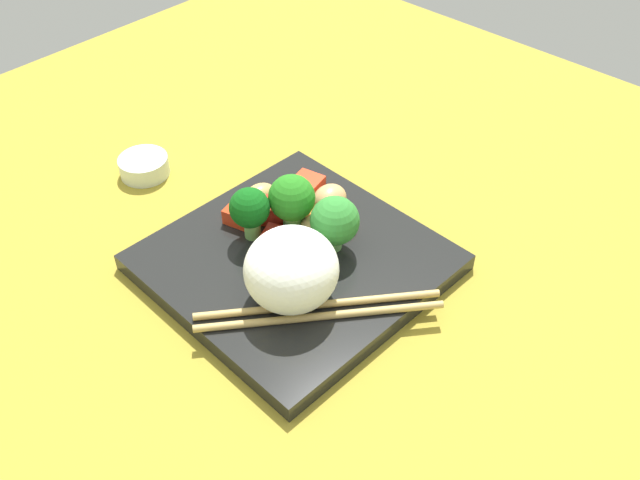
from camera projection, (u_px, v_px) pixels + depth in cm
name	position (u px, v px, depth cm)	size (l,w,h in cm)	color
ground_plane	(295.00, 276.00, 67.36)	(110.00, 110.00, 2.00)	olive
square_plate	(295.00, 262.00, 66.11)	(23.97, 23.97, 1.72)	black
rice_mound	(291.00, 269.00, 59.25)	(8.40, 8.13, 6.95)	white
broccoli_floret_0	(292.00, 200.00, 65.99)	(4.50, 4.50, 6.11)	#5A9A47
broccoli_floret_1	(335.00, 222.00, 64.08)	(4.61, 4.61, 5.80)	#73BD60
broccoli_floret_2	(250.00, 210.00, 65.23)	(3.88, 3.88, 5.56)	#75B154
carrot_slice_0	(300.00, 247.00, 65.96)	(2.41, 2.41, 0.64)	orange
carrot_slice_1	(288.00, 198.00, 71.37)	(2.94, 2.94, 0.70)	orange
carrot_slice_2	(308.00, 210.00, 70.00)	(2.29, 2.29, 0.65)	orange
carrot_slice_3	(343.00, 226.00, 68.14)	(2.82, 2.82, 0.68)	orange
pepper_chunk_0	(307.00, 187.00, 71.57)	(2.78, 2.82, 2.06)	red
pepper_chunk_1	(244.00, 213.00, 68.92)	(2.81, 2.53, 1.60)	red
pepper_chunk_2	(276.00, 237.00, 66.32)	(2.20, 2.30, 1.48)	red
pepper_chunk_3	(276.00, 211.00, 68.65)	(3.13, 2.46, 2.13)	red
chicken_piece_0	(330.00, 199.00, 69.51)	(3.72, 3.13, 2.81)	tan
chicken_piece_1	(260.00, 197.00, 69.98)	(3.58, 2.58, 2.60)	tan
chicken_piece_2	(317.00, 227.00, 66.74)	(3.93, 2.98, 2.36)	tan
chopstick_pair	(319.00, 311.00, 60.00)	(15.20, 17.80, 0.67)	tan
sauce_cup	(144.00, 166.00, 77.08)	(5.41, 5.41, 2.09)	silver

